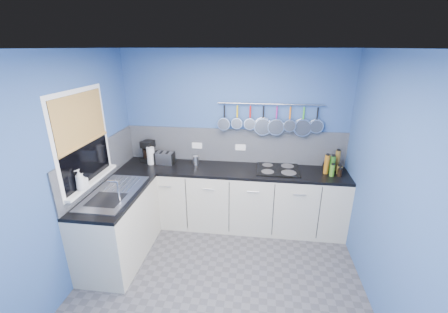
% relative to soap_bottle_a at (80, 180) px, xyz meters
% --- Properties ---
extents(floor, '(3.20, 3.00, 0.02)m').
position_rel_soap_bottle_a_xyz_m(floor, '(1.53, -0.06, -1.18)').
color(floor, '#47474C').
rests_on(floor, ground).
extents(ceiling, '(3.20, 3.00, 0.02)m').
position_rel_soap_bottle_a_xyz_m(ceiling, '(1.53, -0.06, 1.34)').
color(ceiling, white).
rests_on(ceiling, ground).
extents(wall_back, '(3.20, 0.02, 2.50)m').
position_rel_soap_bottle_a_xyz_m(wall_back, '(1.53, 1.45, 0.08)').
color(wall_back, '#31508A').
rests_on(wall_back, ground).
extents(wall_front, '(3.20, 0.02, 2.50)m').
position_rel_soap_bottle_a_xyz_m(wall_front, '(1.53, -1.57, 0.08)').
color(wall_front, '#31508A').
rests_on(wall_front, ground).
extents(wall_left, '(0.02, 3.00, 2.50)m').
position_rel_soap_bottle_a_xyz_m(wall_left, '(-0.08, -0.06, 0.08)').
color(wall_left, '#31508A').
rests_on(wall_left, ground).
extents(wall_right, '(0.02, 3.00, 2.50)m').
position_rel_soap_bottle_a_xyz_m(wall_right, '(3.14, -0.06, 0.08)').
color(wall_right, '#31508A').
rests_on(wall_right, ground).
extents(backsplash_back, '(3.20, 0.02, 0.50)m').
position_rel_soap_bottle_a_xyz_m(backsplash_back, '(1.53, 1.43, -0.02)').
color(backsplash_back, gray).
rests_on(backsplash_back, wall_back).
extents(backsplash_left, '(0.02, 1.80, 0.50)m').
position_rel_soap_bottle_a_xyz_m(backsplash_left, '(-0.06, 0.54, -0.02)').
color(backsplash_left, gray).
rests_on(backsplash_left, wall_left).
extents(cabinet_run_back, '(3.20, 0.60, 0.86)m').
position_rel_soap_bottle_a_xyz_m(cabinet_run_back, '(1.53, 1.14, -0.74)').
color(cabinet_run_back, beige).
rests_on(cabinet_run_back, ground).
extents(worktop_back, '(3.20, 0.60, 0.04)m').
position_rel_soap_bottle_a_xyz_m(worktop_back, '(1.53, 1.14, -0.29)').
color(worktop_back, black).
rests_on(worktop_back, cabinet_run_back).
extents(cabinet_run_left, '(0.60, 1.20, 0.86)m').
position_rel_soap_bottle_a_xyz_m(cabinet_run_left, '(0.23, 0.24, -0.74)').
color(cabinet_run_left, beige).
rests_on(cabinet_run_left, ground).
extents(worktop_left, '(0.60, 1.20, 0.04)m').
position_rel_soap_bottle_a_xyz_m(worktop_left, '(0.23, 0.24, -0.29)').
color(worktop_left, black).
rests_on(worktop_left, cabinet_run_left).
extents(window_frame, '(0.01, 1.00, 1.10)m').
position_rel_soap_bottle_a_xyz_m(window_frame, '(-0.05, 0.24, 0.38)').
color(window_frame, white).
rests_on(window_frame, wall_left).
extents(window_glass, '(0.01, 0.90, 1.00)m').
position_rel_soap_bottle_a_xyz_m(window_glass, '(-0.04, 0.24, 0.38)').
color(window_glass, black).
rests_on(window_glass, wall_left).
extents(bamboo_blind, '(0.01, 0.90, 0.55)m').
position_rel_soap_bottle_a_xyz_m(bamboo_blind, '(-0.03, 0.24, 0.61)').
color(bamboo_blind, '#B38738').
rests_on(bamboo_blind, wall_left).
extents(window_sill, '(0.10, 0.98, 0.03)m').
position_rel_soap_bottle_a_xyz_m(window_sill, '(-0.02, 0.24, -0.13)').
color(window_sill, white).
rests_on(window_sill, wall_left).
extents(sink_unit, '(0.50, 0.95, 0.01)m').
position_rel_soap_bottle_a_xyz_m(sink_unit, '(0.23, 0.24, -0.27)').
color(sink_unit, silver).
rests_on(sink_unit, worktop_left).
extents(mixer_tap, '(0.12, 0.08, 0.26)m').
position_rel_soap_bottle_a_xyz_m(mixer_tap, '(0.39, 0.06, -0.14)').
color(mixer_tap, silver).
rests_on(mixer_tap, worktop_left).
extents(socket_left, '(0.15, 0.01, 0.09)m').
position_rel_soap_bottle_a_xyz_m(socket_left, '(0.98, 1.42, -0.04)').
color(socket_left, white).
rests_on(socket_left, backsplash_back).
extents(socket_right, '(0.15, 0.01, 0.09)m').
position_rel_soap_bottle_a_xyz_m(socket_right, '(1.63, 1.42, -0.04)').
color(socket_right, white).
rests_on(socket_right, backsplash_back).
extents(pot_rail, '(1.45, 0.02, 0.02)m').
position_rel_soap_bottle_a_xyz_m(pot_rail, '(2.03, 1.39, 0.61)').
color(pot_rail, silver).
rests_on(pot_rail, wall_back).
extents(soap_bottle_a, '(0.12, 0.12, 0.24)m').
position_rel_soap_bottle_a_xyz_m(soap_bottle_a, '(0.00, 0.00, 0.00)').
color(soap_bottle_a, white).
rests_on(soap_bottle_a, window_sill).
extents(soap_bottle_b, '(0.10, 0.10, 0.17)m').
position_rel_soap_bottle_a_xyz_m(soap_bottle_b, '(0.00, 0.05, -0.03)').
color(soap_bottle_b, white).
rests_on(soap_bottle_b, window_sill).
extents(paper_towel, '(0.12, 0.12, 0.25)m').
position_rel_soap_bottle_a_xyz_m(paper_towel, '(0.34, 1.18, -0.14)').
color(paper_towel, white).
rests_on(paper_towel, worktop_back).
extents(coffee_maker, '(0.22, 0.23, 0.31)m').
position_rel_soap_bottle_a_xyz_m(coffee_maker, '(0.26, 1.28, -0.11)').
color(coffee_maker, black).
rests_on(coffee_maker, worktop_back).
extents(toaster, '(0.28, 0.18, 0.17)m').
position_rel_soap_bottle_a_xyz_m(toaster, '(0.54, 1.22, -0.18)').
color(toaster, silver).
rests_on(toaster, worktop_back).
extents(canister, '(0.11, 0.11, 0.12)m').
position_rel_soap_bottle_a_xyz_m(canister, '(0.99, 1.25, -0.21)').
color(canister, silver).
rests_on(canister, worktop_back).
extents(hob, '(0.59, 0.51, 0.01)m').
position_rel_soap_bottle_a_xyz_m(hob, '(2.18, 1.20, -0.26)').
color(hob, black).
rests_on(hob, worktop_back).
extents(pan_0, '(0.18, 0.11, 0.37)m').
position_rel_soap_bottle_a_xyz_m(pan_0, '(1.40, 1.38, 0.42)').
color(pan_0, silver).
rests_on(pan_0, pot_rail).
extents(pan_1, '(0.16, 0.09, 0.35)m').
position_rel_soap_bottle_a_xyz_m(pan_1, '(1.58, 1.38, 0.44)').
color(pan_1, silver).
rests_on(pan_1, pot_rail).
extents(pan_2, '(0.17, 0.09, 0.36)m').
position_rel_soap_bottle_a_xyz_m(pan_2, '(1.76, 1.38, 0.43)').
color(pan_2, silver).
rests_on(pan_2, pot_rail).
extents(pan_3, '(0.25, 0.06, 0.44)m').
position_rel_soap_bottle_a_xyz_m(pan_3, '(1.94, 1.38, 0.39)').
color(pan_3, silver).
rests_on(pan_3, pot_rail).
extents(pan_4, '(0.24, 0.08, 0.43)m').
position_rel_soap_bottle_a_xyz_m(pan_4, '(2.12, 1.38, 0.40)').
color(pan_4, silver).
rests_on(pan_4, pot_rail).
extents(pan_5, '(0.18, 0.09, 0.37)m').
position_rel_soap_bottle_a_xyz_m(pan_5, '(2.30, 1.38, 0.43)').
color(pan_5, silver).
rests_on(pan_5, pot_rail).
extents(pan_6, '(0.24, 0.06, 0.43)m').
position_rel_soap_bottle_a_xyz_m(pan_6, '(2.48, 1.38, 0.39)').
color(pan_6, silver).
rests_on(pan_6, pot_rail).
extents(pan_7, '(0.19, 0.05, 0.38)m').
position_rel_soap_bottle_a_xyz_m(pan_7, '(2.67, 1.38, 0.42)').
color(pan_7, silver).
rests_on(pan_7, pot_rail).
extents(condiment_0, '(0.07, 0.07, 0.29)m').
position_rel_soap_bottle_a_xyz_m(condiment_0, '(2.98, 1.28, -0.12)').
color(condiment_0, brown).
rests_on(condiment_0, worktop_back).
extents(condiment_1, '(0.06, 0.06, 0.14)m').
position_rel_soap_bottle_a_xyz_m(condiment_1, '(2.89, 1.25, -0.20)').
color(condiment_1, '#4C190C').
rests_on(condiment_1, worktop_back).
extents(condiment_2, '(0.05, 0.05, 0.11)m').
position_rel_soap_bottle_a_xyz_m(condiment_2, '(2.81, 1.25, -0.21)').
color(condiment_2, black).
rests_on(condiment_2, worktop_back).
extents(condiment_3, '(0.07, 0.07, 0.11)m').
position_rel_soap_bottle_a_xyz_m(condiment_3, '(2.99, 1.16, -0.21)').
color(condiment_3, olive).
rests_on(condiment_3, worktop_back).
extents(condiment_4, '(0.07, 0.07, 0.25)m').
position_rel_soap_bottle_a_xyz_m(condiment_4, '(2.89, 1.17, -0.15)').
color(condiment_4, '#265919').
rests_on(condiment_4, worktop_back).
extents(condiment_5, '(0.07, 0.07, 0.26)m').
position_rel_soap_bottle_a_xyz_m(condiment_5, '(2.82, 1.15, -0.14)').
color(condiment_5, '#8C5914').
rests_on(condiment_5, worktop_back).
extents(condiment_6, '(0.06, 0.06, 0.10)m').
position_rel_soap_bottle_a_xyz_m(condiment_6, '(2.98, 1.07, -0.22)').
color(condiment_6, black).
rests_on(condiment_6, worktop_back).
extents(condiment_7, '(0.06, 0.06, 0.16)m').
position_rel_soap_bottle_a_xyz_m(condiment_7, '(2.88, 1.07, -0.19)').
color(condiment_7, '#3F721E').
rests_on(condiment_7, worktop_back).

